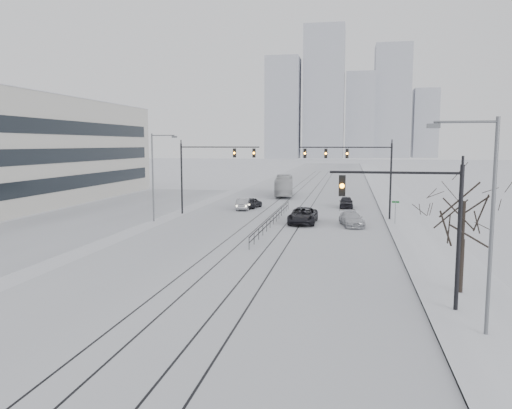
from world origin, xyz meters
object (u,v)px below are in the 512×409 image
(sedan_sb_inner, at_px, (252,203))
(sedan_nb_far, at_px, (346,202))
(bare_tree, at_px, (464,211))
(sedan_nb_front, at_px, (303,216))
(traffic_mast_near, at_px, (424,216))
(box_truck, at_px, (284,186))
(sedan_nb_right, at_px, (352,219))
(sedan_sb_outer, at_px, (244,204))

(sedan_sb_inner, xyz_separation_m, sedan_nb_far, (11.55, 2.51, 0.03))
(bare_tree, height_order, sedan_nb_front, bare_tree)
(traffic_mast_near, bearing_deg, box_truck, 104.51)
(sedan_sb_inner, relative_size, box_truck, 0.35)
(sedan_nb_front, bearing_deg, box_truck, 102.67)
(sedan_nb_front, bearing_deg, bare_tree, -63.88)
(sedan_nb_right, bearing_deg, sedan_sb_outer, 130.47)
(traffic_mast_near, relative_size, sedan_sb_inner, 1.79)
(bare_tree, distance_m, box_truck, 51.38)
(sedan_sb_outer, bearing_deg, sedan_nb_far, -166.04)
(sedan_nb_right, xyz_separation_m, box_truck, (-10.21, 27.16, 0.86))
(sedan_sb_outer, bearing_deg, bare_tree, 115.53)
(sedan_nb_right, xyz_separation_m, sedan_nb_far, (-0.64, 14.17, 0.02))
(bare_tree, relative_size, box_truck, 0.55)
(sedan_sb_outer, distance_m, sedan_nb_front, 12.38)
(traffic_mast_near, distance_m, sedan_sb_outer, 38.41)
(sedan_sb_inner, xyz_separation_m, sedan_nb_front, (7.40, -11.01, 0.13))
(traffic_mast_near, xyz_separation_m, bare_tree, (2.41, 3.00, -0.07))
(sedan_sb_inner, bearing_deg, bare_tree, 129.41)
(bare_tree, xyz_separation_m, box_truck, (-15.82, 48.80, -2.94))
(bare_tree, relative_size, sedan_sb_inner, 1.56)
(bare_tree, height_order, sedan_nb_far, bare_tree)
(sedan_sb_inner, xyz_separation_m, box_truck, (1.98, 15.50, 0.88))
(sedan_nb_front, relative_size, box_truck, 0.51)
(sedan_nb_far, bearing_deg, sedan_sb_inner, -168.64)
(sedan_sb_outer, height_order, sedan_nb_far, sedan_nb_far)
(sedan_nb_front, bearing_deg, sedan_nb_right, -6.60)
(sedan_nb_far, distance_m, box_truck, 16.16)
(traffic_mast_near, distance_m, sedan_sb_inner, 39.62)
(bare_tree, bearing_deg, sedan_sb_inner, 118.12)
(bare_tree, relative_size, sedan_sb_outer, 1.45)
(bare_tree, distance_m, sedan_sb_inner, 37.95)
(sedan_sb_inner, bearing_deg, sedan_sb_outer, 78.21)
(bare_tree, height_order, sedan_sb_outer, bare_tree)
(sedan_sb_inner, height_order, sedan_nb_far, sedan_nb_far)
(box_truck, bearing_deg, sedan_nb_front, 94.95)
(sedan_sb_outer, relative_size, sedan_nb_front, 0.74)
(traffic_mast_near, bearing_deg, sedan_sb_outer, 114.89)
(bare_tree, distance_m, sedan_nb_front, 24.88)
(sedan_nb_front, xyz_separation_m, sedan_nb_right, (4.80, -0.65, -0.11))
(sedan_nb_right, height_order, sedan_nb_far, sedan_nb_far)
(sedan_sb_inner, height_order, box_truck, box_truck)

